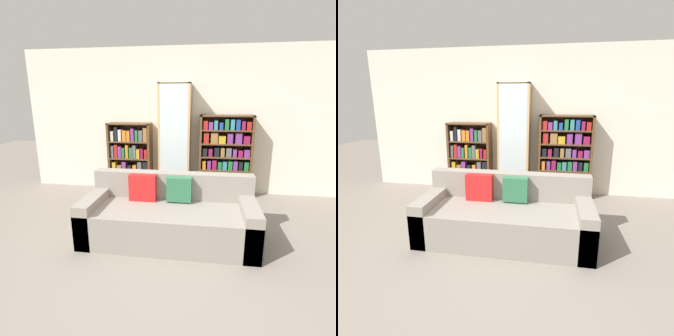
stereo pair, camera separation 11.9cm
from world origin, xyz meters
TOP-DOWN VIEW (x-y plane):
  - ground_plane at (0.00, 0.00)m, footprint 16.00×16.00m
  - wall_back at (0.00, 2.40)m, footprint 6.29×0.06m
  - couch at (-0.06, 0.46)m, footprint 2.16×0.91m
  - bookshelf_left at (-1.05, 2.19)m, footprint 0.82×0.32m
  - display_cabinet at (-0.19, 2.17)m, footprint 0.57×0.36m
  - bookshelf_right at (0.74, 2.19)m, footprint 0.95×0.32m
  - wine_bottle at (0.21, 1.28)m, footprint 0.09×0.09m

SIDE VIEW (x-z plane):
  - ground_plane at x=0.00m, z-range 0.00..0.00m
  - wine_bottle at x=0.21m, z-range -0.04..0.37m
  - couch at x=-0.06m, z-range -0.11..0.69m
  - bookshelf_left at x=-1.05m, z-range -0.02..1.32m
  - bookshelf_right at x=0.74m, z-range -0.02..1.48m
  - display_cabinet at x=-0.19m, z-range 0.00..2.05m
  - wall_back at x=0.00m, z-range 0.00..2.70m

